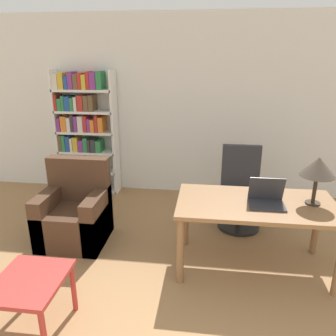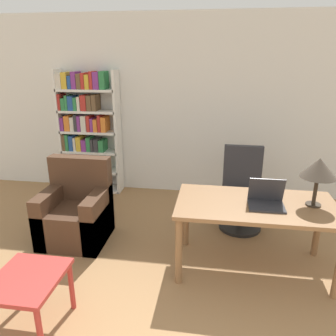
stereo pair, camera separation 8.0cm
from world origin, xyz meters
TOP-DOWN VIEW (x-y plane):
  - wall_back at (0.00, 4.53)m, footprint 8.00×0.06m
  - desk at (0.62, 2.55)m, footprint 1.55×0.81m
  - laptop at (0.70, 2.52)m, footprint 0.33×0.26m
  - table_lamp at (1.16, 2.59)m, footprint 0.33×0.33m
  - office_chair at (0.55, 3.47)m, footprint 0.53×0.53m
  - side_table_blue at (-1.18, 1.47)m, footprint 0.51×0.59m
  - armchair at (-1.40, 2.83)m, footprint 0.74×0.68m
  - bookshelf at (-1.83, 4.34)m, footprint 0.94×0.28m

SIDE VIEW (x-z plane):
  - armchair at x=-1.40m, z-range -0.16..0.80m
  - side_table_blue at x=-1.18m, z-range 0.17..0.66m
  - office_chair at x=0.55m, z-range -0.06..0.97m
  - desk at x=0.62m, z-range 0.27..1.00m
  - laptop at x=0.70m, z-range 0.66..0.92m
  - bookshelf at x=-1.83m, z-range -0.01..1.90m
  - table_lamp at x=1.16m, z-range 0.87..1.34m
  - wall_back at x=0.00m, z-range 0.00..2.70m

